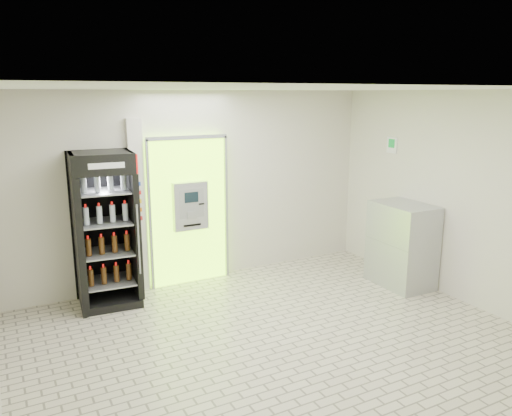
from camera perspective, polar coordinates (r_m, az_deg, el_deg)
ground at (r=6.29m, az=2.35°, el=-14.98°), size 6.00×6.00×0.00m
room_shell at (r=5.67m, az=2.52°, el=1.70°), size 6.00×6.00×6.00m
atm_assembly at (r=7.87m, az=-7.74°, el=-0.20°), size 1.30×0.24×2.33m
pillar at (r=7.65m, az=-13.35°, el=0.17°), size 0.22×0.11×2.60m
beverage_cooler at (r=7.29m, az=-16.82°, el=-2.71°), size 0.87×0.81×2.18m
steel_cabinet at (r=8.10m, az=16.32°, el=-4.05°), size 0.68×0.99×1.30m
exit_sign at (r=8.53m, az=15.28°, el=6.96°), size 0.02×0.22×0.26m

